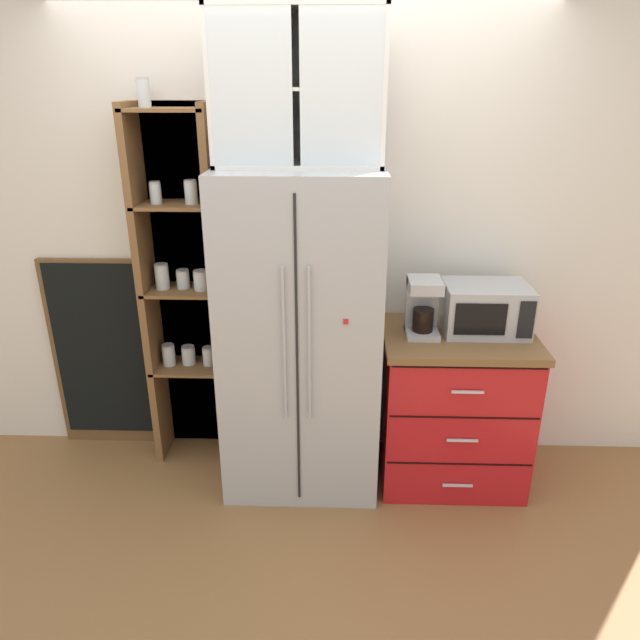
# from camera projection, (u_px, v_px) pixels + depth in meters

# --- Properties ---
(ground_plane) EXTENTS (10.55, 10.55, 0.00)m
(ground_plane) POSITION_uv_depth(u_px,v_px,m) (303.00, 475.00, 3.42)
(ground_plane) COLOR olive
(wall_back_cream) EXTENTS (4.86, 0.10, 2.55)m
(wall_back_cream) POSITION_uv_depth(u_px,v_px,m) (305.00, 245.00, 3.31)
(wall_back_cream) COLOR silver
(wall_back_cream) RESTS_ON ground
(refrigerator) EXTENTS (0.83, 0.66, 1.76)m
(refrigerator) POSITION_uv_depth(u_px,v_px,m) (301.00, 335.00, 3.12)
(refrigerator) COLOR #ADAFB5
(refrigerator) RESTS_ON ground
(pantry_shelf_column) EXTENTS (0.48, 0.30, 2.16)m
(pantry_shelf_column) POSITION_uv_depth(u_px,v_px,m) (185.00, 287.00, 3.31)
(pantry_shelf_column) COLOR brown
(pantry_shelf_column) RESTS_ON ground
(counter_cabinet) EXTENTS (0.81, 0.62, 0.89)m
(counter_cabinet) POSITION_uv_depth(u_px,v_px,m) (452.00, 406.00, 3.28)
(counter_cabinet) COLOR red
(counter_cabinet) RESTS_ON ground
(microwave) EXTENTS (0.44, 0.33, 0.26)m
(microwave) POSITION_uv_depth(u_px,v_px,m) (485.00, 308.00, 3.10)
(microwave) COLOR #ADAFB5
(microwave) RESTS_ON counter_cabinet
(coffee_maker) EXTENTS (0.17, 0.20, 0.31)m
(coffee_maker) POSITION_uv_depth(u_px,v_px,m) (423.00, 306.00, 3.07)
(coffee_maker) COLOR #B7B7BC
(coffee_maker) RESTS_ON counter_cabinet
(mug_navy) EXTENTS (0.11, 0.08, 0.09)m
(mug_navy) POSITION_uv_depth(u_px,v_px,m) (463.00, 331.00, 3.03)
(mug_navy) COLOR navy
(mug_navy) RESTS_ON counter_cabinet
(bottle_cobalt) EXTENTS (0.06, 0.06, 0.25)m
(bottle_cobalt) POSITION_uv_depth(u_px,v_px,m) (461.00, 315.00, 3.08)
(bottle_cobalt) COLOR navy
(bottle_cobalt) RESTS_ON counter_cabinet
(upper_cabinet) EXTENTS (0.79, 0.32, 0.69)m
(upper_cabinet) POSITION_uv_depth(u_px,v_px,m) (299.00, 89.00, 2.71)
(upper_cabinet) COLOR silver
(upper_cabinet) RESTS_ON refrigerator
(chalkboard_menu) EXTENTS (0.60, 0.04, 1.20)m
(chalkboard_menu) POSITION_uv_depth(u_px,v_px,m) (102.00, 354.00, 3.53)
(chalkboard_menu) COLOR brown
(chalkboard_menu) RESTS_ON ground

